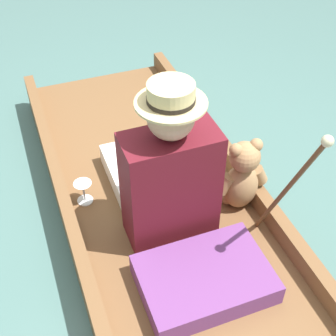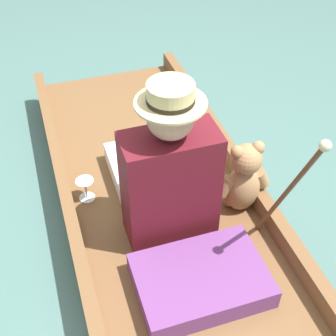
{
  "view_description": "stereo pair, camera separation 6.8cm",
  "coord_description": "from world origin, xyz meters",
  "views": [
    {
      "loc": [
        -0.54,
        -1.57,
        1.84
      ],
      "look_at": [
        -0.01,
        -0.16,
        0.5
      ],
      "focal_mm": 50.0,
      "sensor_mm": 36.0,
      "label": 1
    },
    {
      "loc": [
        -0.48,
        -1.59,
        1.84
      ],
      "look_at": [
        -0.01,
        -0.16,
        0.5
      ],
      "focal_mm": 50.0,
      "sensor_mm": 36.0,
      "label": 2
    }
  ],
  "objects": [
    {
      "name": "ground_plane",
      "position": [
        0.0,
        0.0,
        0.0
      ],
      "size": [
        16.0,
        16.0,
        0.0
      ],
      "primitive_type": "plane",
      "color": "#476B66"
    },
    {
      "name": "punt_boat",
      "position": [
        0.0,
        0.0,
        0.08
      ],
      "size": [
        0.97,
        2.61,
        0.23
      ],
      "color": "brown",
      "rests_on": "ground_plane"
    },
    {
      "name": "seat_cushion",
      "position": [
        0.01,
        -0.54,
        0.18
      ],
      "size": [
        0.54,
        0.38,
        0.1
      ],
      "color": "#6B3875",
      "rests_on": "punt_boat"
    },
    {
      "name": "seated_person",
      "position": [
        -0.01,
        -0.1,
        0.41
      ],
      "size": [
        0.41,
        0.75,
        0.8
      ],
      "rotation": [
        0.0,
        0.0,
        -0.17
      ],
      "color": "white",
      "rests_on": "punt_boat"
    },
    {
      "name": "teddy_bear",
      "position": [
        0.36,
        -0.15,
        0.32
      ],
      "size": [
        0.28,
        0.17,
        0.41
      ],
      "color": "#9E754C",
      "rests_on": "punt_boat"
    },
    {
      "name": "wine_glass",
      "position": [
        -0.35,
        0.14,
        0.22
      ],
      "size": [
        0.09,
        0.09,
        0.12
      ],
      "color": "silver",
      "rests_on": "punt_boat"
    },
    {
      "name": "walking_cane",
      "position": [
        0.39,
        -0.49,
        0.58
      ],
      "size": [
        0.04,
        0.33,
        0.76
      ],
      "color": "brown",
      "rests_on": "punt_boat"
    }
  ]
}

